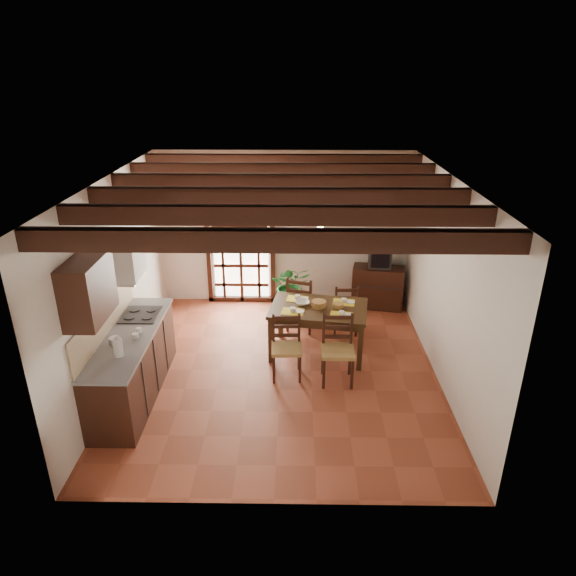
{
  "coord_description": "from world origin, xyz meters",
  "views": [
    {
      "loc": [
        0.2,
        -6.43,
        4.1
      ],
      "look_at": [
        0.1,
        0.4,
        1.15
      ],
      "focal_mm": 32.0,
      "sensor_mm": 36.0,
      "label": 1
    }
  ],
  "objects_px": {
    "chair_near_right": "(337,362)",
    "pendant_lamp": "(321,222)",
    "sideboard": "(378,287)",
    "chair_far_left": "(302,312)",
    "kitchen_counter": "(133,363)",
    "chair_near_left": "(287,358)",
    "chair_far_right": "(345,317)",
    "dining_table": "(319,313)",
    "potted_plant": "(291,284)",
    "crt_tv": "(380,258)"
  },
  "relations": [
    {
      "from": "chair_far_right",
      "to": "kitchen_counter",
      "type": "bearing_deg",
      "value": 29.52
    },
    {
      "from": "chair_near_left",
      "to": "chair_far_right",
      "type": "bearing_deg",
      "value": 52.57
    },
    {
      "from": "dining_table",
      "to": "pendant_lamp",
      "type": "relative_size",
      "value": 1.85
    },
    {
      "from": "chair_far_right",
      "to": "chair_near_right",
      "type": "bearing_deg",
      "value": 79.23
    },
    {
      "from": "chair_far_right",
      "to": "potted_plant",
      "type": "distance_m",
      "value": 1.17
    },
    {
      "from": "crt_tv",
      "to": "sideboard",
      "type": "bearing_deg",
      "value": 95.55
    },
    {
      "from": "crt_tv",
      "to": "potted_plant",
      "type": "xyz_separation_m",
      "value": [
        -1.58,
        -0.32,
        -0.4
      ]
    },
    {
      "from": "dining_table",
      "to": "crt_tv",
      "type": "distance_m",
      "value": 2.06
    },
    {
      "from": "chair_far_left",
      "to": "chair_far_right",
      "type": "xyz_separation_m",
      "value": [
        0.72,
        -0.11,
        -0.03
      ]
    },
    {
      "from": "chair_far_left",
      "to": "chair_near_right",
      "type": "bearing_deg",
      "value": 124.16
    },
    {
      "from": "chair_far_left",
      "to": "pendant_lamp",
      "type": "height_order",
      "value": "pendant_lamp"
    },
    {
      "from": "chair_near_right",
      "to": "pendant_lamp",
      "type": "height_order",
      "value": "pendant_lamp"
    },
    {
      "from": "crt_tv",
      "to": "pendant_lamp",
      "type": "relative_size",
      "value": 0.51
    },
    {
      "from": "kitchen_counter",
      "to": "potted_plant",
      "type": "distance_m",
      "value": 3.26
    },
    {
      "from": "chair_far_left",
      "to": "sideboard",
      "type": "xyz_separation_m",
      "value": [
        1.4,
        0.9,
        0.08
      ]
    },
    {
      "from": "chair_near_right",
      "to": "chair_far_right",
      "type": "relative_size",
      "value": 1.1
    },
    {
      "from": "dining_table",
      "to": "sideboard",
      "type": "distance_m",
      "value": 2.06
    },
    {
      "from": "dining_table",
      "to": "chair_near_right",
      "type": "bearing_deg",
      "value": -64.07
    },
    {
      "from": "chair_far_right",
      "to": "chair_near_left",
      "type": "bearing_deg",
      "value": 53.21
    },
    {
      "from": "chair_far_right",
      "to": "crt_tv",
      "type": "distance_m",
      "value": 1.4
    },
    {
      "from": "potted_plant",
      "to": "chair_near_left",
      "type": "bearing_deg",
      "value": -91.2
    },
    {
      "from": "chair_far_left",
      "to": "potted_plant",
      "type": "relative_size",
      "value": 0.5
    },
    {
      "from": "chair_far_right",
      "to": "pendant_lamp",
      "type": "distance_m",
      "value": 1.95
    },
    {
      "from": "kitchen_counter",
      "to": "pendant_lamp",
      "type": "distance_m",
      "value": 3.23
    },
    {
      "from": "chair_far_left",
      "to": "chair_far_right",
      "type": "relative_size",
      "value": 1.1
    },
    {
      "from": "kitchen_counter",
      "to": "chair_far_right",
      "type": "distance_m",
      "value": 3.5
    },
    {
      "from": "chair_far_right",
      "to": "potted_plant",
      "type": "xyz_separation_m",
      "value": [
        -0.9,
        0.69,
        0.29
      ]
    },
    {
      "from": "chair_near_left",
      "to": "pendant_lamp",
      "type": "distance_m",
      "value": 2.01
    },
    {
      "from": "dining_table",
      "to": "chair_far_left",
      "type": "xyz_separation_m",
      "value": [
        -0.24,
        0.78,
        -0.37
      ]
    },
    {
      "from": "chair_near_right",
      "to": "kitchen_counter",
      "type": "bearing_deg",
      "value": -172.14
    },
    {
      "from": "chair_near_left",
      "to": "pendant_lamp",
      "type": "height_order",
      "value": "pendant_lamp"
    },
    {
      "from": "kitchen_counter",
      "to": "pendant_lamp",
      "type": "relative_size",
      "value": 2.66
    },
    {
      "from": "kitchen_counter",
      "to": "crt_tv",
      "type": "relative_size",
      "value": 5.22
    },
    {
      "from": "chair_near_right",
      "to": "potted_plant",
      "type": "distance_m",
      "value": 2.26
    },
    {
      "from": "dining_table",
      "to": "chair_far_left",
      "type": "distance_m",
      "value": 0.9
    },
    {
      "from": "chair_far_left",
      "to": "sideboard",
      "type": "bearing_deg",
      "value": -130.19
    },
    {
      "from": "dining_table",
      "to": "crt_tv",
      "type": "height_order",
      "value": "crt_tv"
    },
    {
      "from": "kitchen_counter",
      "to": "chair_near_right",
      "type": "relative_size",
      "value": 2.29
    },
    {
      "from": "chair_far_right",
      "to": "potted_plant",
      "type": "relative_size",
      "value": 0.45
    },
    {
      "from": "kitchen_counter",
      "to": "pendant_lamp",
      "type": "bearing_deg",
      "value": 26.24
    },
    {
      "from": "chair_far_left",
      "to": "crt_tv",
      "type": "height_order",
      "value": "crt_tv"
    },
    {
      "from": "sideboard",
      "to": "pendant_lamp",
      "type": "bearing_deg",
      "value": -115.09
    },
    {
      "from": "chair_near_left",
      "to": "crt_tv",
      "type": "height_order",
      "value": "crt_tv"
    },
    {
      "from": "kitchen_counter",
      "to": "chair_near_left",
      "type": "relative_size",
      "value": 2.45
    },
    {
      "from": "dining_table",
      "to": "chair_far_right",
      "type": "xyz_separation_m",
      "value": [
        0.47,
        0.67,
        -0.4
      ]
    },
    {
      "from": "dining_table",
      "to": "chair_near_left",
      "type": "height_order",
      "value": "chair_near_left"
    },
    {
      "from": "chair_near_left",
      "to": "chair_far_left",
      "type": "relative_size",
      "value": 0.94
    },
    {
      "from": "chair_near_right",
      "to": "sideboard",
      "type": "distance_m",
      "value": 2.63
    },
    {
      "from": "chair_near_left",
      "to": "pendant_lamp",
      "type": "bearing_deg",
      "value": 56.2
    },
    {
      "from": "dining_table",
      "to": "potted_plant",
      "type": "bearing_deg",
      "value": 116.39
    }
  ]
}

